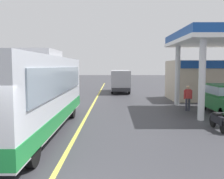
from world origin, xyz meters
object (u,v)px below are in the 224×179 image
coach_bus_main (34,94)px  car_at_pump (224,98)px  minibus_opposing_lane (120,79)px  motorcycle_parked_forecourt (218,120)px  pedestrian_near_pump (188,97)px

coach_bus_main → car_at_pump: bearing=24.2°
minibus_opposing_lane → motorcycle_parked_forecourt: (4.05, -17.46, -1.03)m
minibus_opposing_lane → pedestrian_near_pump: bearing=-71.5°
minibus_opposing_lane → motorcycle_parked_forecourt: size_ratio=3.41×
minibus_opposing_lane → motorcycle_parked_forecourt: minibus_opposing_lane is taller
coach_bus_main → pedestrian_near_pump: bearing=34.4°
car_at_pump → motorcycle_parked_forecourt: (-1.98, -4.04, -0.57)m
coach_bus_main → pedestrian_near_pump: coach_bus_main is taller
car_at_pump → motorcycle_parked_forecourt: 4.54m
motorcycle_parked_forecourt → coach_bus_main: bearing=-176.2°
coach_bus_main → motorcycle_parked_forecourt: size_ratio=6.13×
car_at_pump → minibus_opposing_lane: 14.72m
coach_bus_main → car_at_pump: (10.23, 4.59, -0.71)m
pedestrian_near_pump → coach_bus_main: bearing=-145.6°
minibus_opposing_lane → pedestrian_near_pump: (4.12, -12.31, -0.54)m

